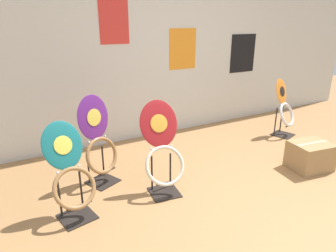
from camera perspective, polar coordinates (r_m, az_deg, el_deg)
The scene contains 7 objects.
ground_plane at distance 2.95m, azimuth 22.71°, elevation -15.64°, with size 14.00×14.00×0.00m, color #A37547.
wall_back at distance 4.32m, azimuth -0.99°, elevation 15.26°, with size 8.00×0.07×2.60m.
toilet_seat_display_teal_sax at distance 2.67m, azimuth -18.17°, elevation -8.59°, with size 0.42×0.43×0.84m.
toilet_seat_display_orange_sun at distance 4.68m, azimuth 21.30°, elevation 3.05°, with size 0.40×0.38×0.83m.
toilet_seat_display_crimson_swirl at distance 2.89m, azimuth -1.03°, elevation -5.18°, with size 0.44×0.44×0.90m.
toilet_seat_display_purple_note at distance 3.13m, azimuth -13.07°, elevation -3.24°, with size 0.43×0.37×0.94m.
storage_box at distance 3.80m, azimuth 25.44°, elevation -5.15°, with size 0.48×0.42×0.32m.
Camera 1 is at (-2.02, -1.39, 1.63)m, focal length 32.00 mm.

